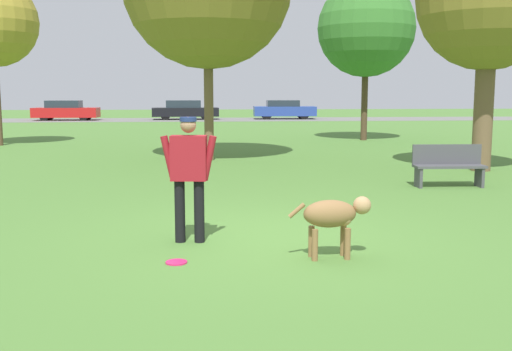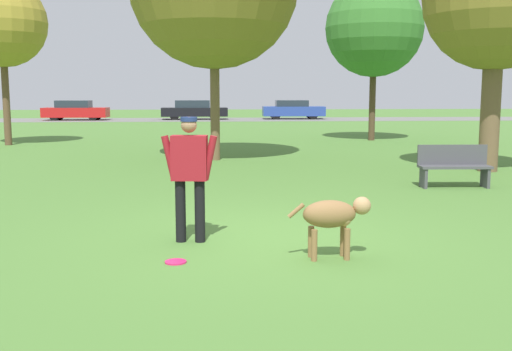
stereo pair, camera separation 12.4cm
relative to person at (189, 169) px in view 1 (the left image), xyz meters
name	(u,v)px [view 1 (the left image)]	position (x,y,z in m)	size (l,w,h in m)	color
ground_plane	(258,237)	(0.89, 0.18, -0.93)	(120.00, 120.00, 0.00)	#4C7A33
far_road_strip	(211,120)	(0.89, 34.61, -0.92)	(120.00, 6.00, 0.01)	slate
person	(189,169)	(0.00, 0.00, 0.00)	(0.71, 0.27, 1.58)	black
dog	(334,216)	(1.64, -0.89, -0.44)	(0.97, 0.34, 0.70)	olive
frisbee	(176,262)	(-0.13, -0.94, -0.92)	(0.24, 0.24, 0.02)	#E52366
tree_far_right	(366,28)	(6.61, 15.85, 3.42)	(3.78, 3.78, 6.25)	#4C3826
parked_car_red	(66,111)	(-8.97, 34.41, -0.27)	(4.34, 1.76, 1.35)	red
parked_car_black	(185,110)	(-0.93, 34.93, -0.27)	(4.66, 1.97, 1.34)	black
parked_car_blue	(284,110)	(6.09, 35.00, -0.26)	(4.42, 1.94, 1.34)	#284293
park_bench	(448,164)	(5.08, 4.05, -0.48)	(1.42, 0.47, 0.84)	#47474C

